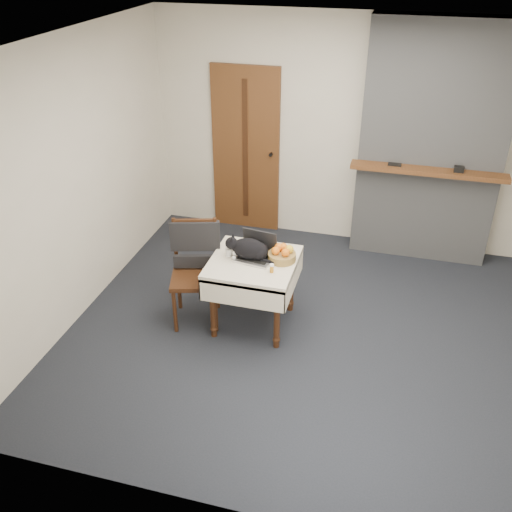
# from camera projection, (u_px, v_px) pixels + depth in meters

# --- Properties ---
(ground) EXTENTS (4.50, 4.50, 0.00)m
(ground) POSITION_uv_depth(u_px,v_px,m) (311.00, 333.00, 5.40)
(ground) COLOR black
(ground) RESTS_ON ground
(room_shell) EXTENTS (4.52, 4.01, 2.61)m
(room_shell) POSITION_uv_depth(u_px,v_px,m) (331.00, 137.00, 4.89)
(room_shell) COLOR beige
(room_shell) RESTS_ON ground
(door) EXTENTS (0.82, 0.10, 2.00)m
(door) POSITION_uv_depth(u_px,v_px,m) (246.00, 151.00, 6.81)
(door) COLOR brown
(door) RESTS_ON ground
(chimney) EXTENTS (1.62, 0.48, 2.60)m
(chimney) POSITION_uv_depth(u_px,v_px,m) (431.00, 146.00, 6.08)
(chimney) COLOR gray
(chimney) RESTS_ON ground
(side_table) EXTENTS (0.78, 0.78, 0.70)m
(side_table) POSITION_uv_depth(u_px,v_px,m) (253.00, 271.00, 5.24)
(side_table) COLOR #391C0F
(side_table) RESTS_ON ground
(laptop) EXTENTS (0.37, 0.33, 0.25)m
(laptop) POSITION_uv_depth(u_px,v_px,m) (257.00, 251.00, 5.21)
(laptop) COLOR #B7B7BC
(laptop) RESTS_ON side_table
(cat) EXTENTS (0.48, 0.23, 0.23)m
(cat) POSITION_uv_depth(u_px,v_px,m) (250.00, 249.00, 5.17)
(cat) COLOR black
(cat) RESTS_ON side_table
(cream_jar) EXTENTS (0.07, 0.07, 0.08)m
(cream_jar) POSITION_uv_depth(u_px,v_px,m) (229.00, 252.00, 5.24)
(cream_jar) COLOR silver
(cream_jar) RESTS_ON side_table
(pill_bottle) EXTENTS (0.04, 0.04, 0.08)m
(pill_bottle) POSITION_uv_depth(u_px,v_px,m) (272.00, 268.00, 4.99)
(pill_bottle) COLOR #B57116
(pill_bottle) RESTS_ON side_table
(fruit_basket) EXTENTS (0.26, 0.26, 0.15)m
(fruit_basket) POSITION_uv_depth(u_px,v_px,m) (282.00, 254.00, 5.16)
(fruit_basket) COLOR olive
(fruit_basket) RESTS_ON side_table
(desk_clutter) EXTENTS (0.14, 0.04, 0.01)m
(desk_clutter) POSITION_uv_depth(u_px,v_px,m) (270.00, 258.00, 5.22)
(desk_clutter) COLOR black
(desk_clutter) RESTS_ON side_table
(chair) EXTENTS (0.56, 0.55, 1.01)m
(chair) POSITION_uv_depth(u_px,v_px,m) (195.00, 257.00, 5.35)
(chair) COLOR #391C0F
(chair) RESTS_ON ground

